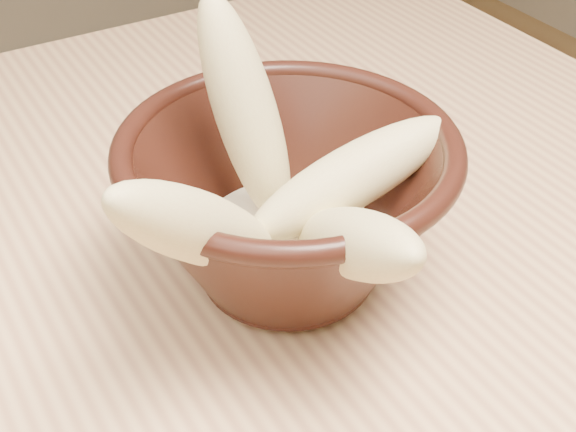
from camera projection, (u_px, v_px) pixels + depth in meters
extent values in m
cylinder|color=tan|center=(361.00, 253.00, 1.16)|extent=(0.05, 0.05, 0.71)
cylinder|color=black|center=(288.00, 275.00, 0.52)|extent=(0.09, 0.09, 0.01)
cylinder|color=black|center=(288.00, 251.00, 0.51)|extent=(0.09, 0.09, 0.01)
torus|color=black|center=(288.00, 148.00, 0.46)|extent=(0.20, 0.20, 0.01)
cylinder|color=#FFF3CD|center=(288.00, 239.00, 0.50)|extent=(0.12, 0.12, 0.02)
ellipsoid|color=tan|center=(246.00, 113.00, 0.48)|extent=(0.07, 0.09, 0.15)
ellipsoid|color=tan|center=(202.00, 229.00, 0.41)|extent=(0.15, 0.10, 0.14)
ellipsoid|color=tan|center=(350.00, 178.00, 0.47)|extent=(0.15, 0.05, 0.08)
ellipsoid|color=tan|center=(353.00, 243.00, 0.42)|extent=(0.07, 0.16, 0.12)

